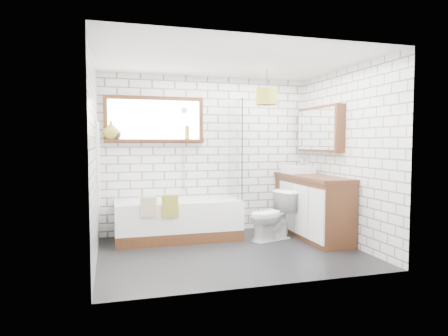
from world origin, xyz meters
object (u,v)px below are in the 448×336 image
object	(u,v)px
vanity	(312,206)
toilet	(271,216)
basin	(298,169)
pendant	(267,97)
bathtub	(178,219)

from	to	relation	value
vanity	toilet	distance (m)	0.67
basin	pendant	distance (m)	1.37
toilet	basin	bearing A→B (deg)	101.82
toilet	pendant	size ratio (longest dim) A/B	2.37
pendant	basin	bearing A→B (deg)	31.06
bathtub	toilet	size ratio (longest dim) A/B	2.51
vanity	pendant	world-z (taller)	pendant
vanity	pendant	xyz separation A→B (m)	(-0.78, -0.07, 1.62)
vanity	basin	world-z (taller)	basin
pendant	vanity	bearing A→B (deg)	5.46
bathtub	basin	world-z (taller)	basin
vanity	pendant	bearing A→B (deg)	-174.54
toilet	pendant	xyz separation A→B (m)	(-0.12, -0.09, 1.73)
pendant	toilet	bearing A→B (deg)	36.04
vanity	toilet	bearing A→B (deg)	179.10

